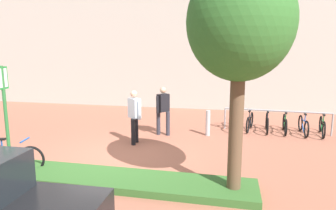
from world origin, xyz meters
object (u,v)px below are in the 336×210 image
bike_at_sign (11,158)px  bollard_steel (208,123)px  person_shirt_blue (134,114)px  bike_rack_cluster (276,123)px  tree_sidewalk (240,25)px  person_suited_navy (163,108)px  parking_sign_post (5,105)px

bike_at_sign → bollard_steel: size_ratio=1.85×
bollard_steel → person_shirt_blue: size_ratio=0.52×
bike_rack_cluster → bollard_steel: bearing=-157.6°
bike_rack_cluster → tree_sidewalk: bearing=-106.0°
bike_rack_cluster → person_suited_navy: person_suited_navy is taller
tree_sidewalk → bike_rack_cluster: (1.53, 5.33, -3.05)m
bollard_steel → person_shirt_blue: (-2.21, -1.44, 0.53)m
bike_at_sign → bollard_steel: (4.43, 4.28, 0.10)m
bike_at_sign → tree_sidewalk: bearing=-0.7°
bike_rack_cluster → person_shirt_blue: size_ratio=2.18×
tree_sidewalk → parking_sign_post: size_ratio=1.76×
parking_sign_post → bike_rack_cluster: size_ratio=0.69×
bike_rack_cluster → person_suited_navy: 4.21m
bike_at_sign → person_shirt_blue: (2.22, 2.84, 0.63)m
bollard_steel → person_suited_navy: size_ratio=0.52×
person_suited_navy → parking_sign_post: bearing=-124.7°
bollard_steel → tree_sidewalk: bearing=-78.5°
bike_at_sign → parking_sign_post: bearing=-58.8°
tree_sidewalk → bike_at_sign: bearing=179.3°
person_suited_navy → bollard_steel: bearing=9.6°
person_suited_navy → tree_sidewalk: bearing=-59.2°
bike_rack_cluster → bollard_steel: bollard_steel is taller
parking_sign_post → person_suited_navy: bearing=55.3°
person_suited_navy → bike_at_sign: bearing=-125.6°
bollard_steel → bike_rack_cluster: bearing=22.4°
tree_sidewalk → bike_rack_cluster: bearing=74.0°
parking_sign_post → person_shirt_blue: size_ratio=1.50×
parking_sign_post → person_shirt_blue: bearing=53.2°
tree_sidewalk → bike_rack_cluster: 6.33m
bike_rack_cluster → bike_at_sign: bearing=-142.4°
tree_sidewalk → person_suited_navy: tree_sidewalk is taller
tree_sidewalk → person_suited_navy: size_ratio=2.64×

